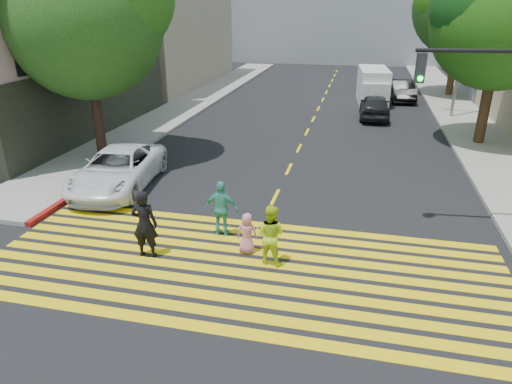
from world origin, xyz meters
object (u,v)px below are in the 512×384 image
(tree_right_near, at_px, (505,12))
(silver_car, at_px, (370,80))
(traffic_signal, at_px, (509,112))
(dark_car_near, at_px, (375,106))
(dark_car_parked, at_px, (402,90))
(white_sedan, at_px, (118,169))
(pedestrian_woman, at_px, (270,235))
(white_van, at_px, (373,87))
(pedestrian_extra, at_px, (222,209))
(pedestrian_man, at_px, (145,224))
(tree_right_far, at_px, (464,1))
(tree_left, at_px, (86,11))
(pedestrian_child, at_px, (247,233))

(tree_right_near, xyz_separation_m, silver_car, (-5.18, 14.93, -5.31))
(silver_car, relative_size, traffic_signal, 0.79)
(dark_car_near, xyz_separation_m, dark_car_parked, (1.90, 5.95, -0.01))
(tree_right_near, xyz_separation_m, white_sedan, (-14.17, -8.94, -5.23))
(pedestrian_woman, relative_size, dark_car_parked, 0.38)
(tree_right_near, bearing_deg, white_van, 119.16)
(pedestrian_woman, height_order, dark_car_parked, pedestrian_woman)
(dark_car_near, height_order, white_van, white_van)
(pedestrian_extra, height_order, traffic_signal, traffic_signal)
(dark_car_near, distance_m, dark_car_parked, 6.25)
(pedestrian_extra, relative_size, silver_car, 0.38)
(tree_right_near, height_order, traffic_signal, tree_right_near)
(dark_car_parked, bearing_deg, tree_right_near, -78.03)
(dark_car_parked, relative_size, traffic_signal, 0.77)
(pedestrian_man, bearing_deg, white_van, -110.32)
(silver_car, bearing_deg, tree_right_far, 163.63)
(white_sedan, distance_m, traffic_signal, 12.73)
(dark_car_parked, distance_m, white_van, 2.46)
(white_sedan, bearing_deg, pedestrian_man, -60.44)
(white_van, bearing_deg, dark_car_near, -93.65)
(dark_car_parked, bearing_deg, tree_right_far, 29.59)
(tree_left, xyz_separation_m, white_van, (11.47, 14.96, -4.97))
(dark_car_near, bearing_deg, tree_right_near, 136.88)
(tree_left, xyz_separation_m, tree_right_far, (17.02, 18.71, 0.42))
(pedestrian_woman, height_order, pedestrian_extra, pedestrian_extra)
(pedestrian_child, distance_m, dark_car_parked, 23.54)
(tree_left, xyz_separation_m, dark_car_near, (11.57, 10.39, -5.33))
(pedestrian_woman, distance_m, dark_car_near, 17.56)
(tree_right_far, xyz_separation_m, silver_car, (-5.70, 2.16, -5.82))
(silver_car, bearing_deg, pedestrian_child, 87.64)
(tree_left, height_order, tree_right_near, tree_left)
(white_sedan, distance_m, silver_car, 25.51)
(pedestrian_extra, relative_size, dark_car_parked, 0.39)
(pedestrian_extra, bearing_deg, tree_left, -39.06)
(pedestrian_extra, bearing_deg, dark_car_near, -105.52)
(pedestrian_child, height_order, dark_car_parked, dark_car_parked)
(pedestrian_extra, bearing_deg, pedestrian_man, 44.09)
(tree_right_far, distance_m, dark_car_parked, 7.17)
(pedestrian_woman, xyz_separation_m, traffic_signal, (5.93, 3.32, 2.76))
(dark_car_parked, bearing_deg, traffic_signal, -90.71)
(dark_car_near, height_order, silver_car, dark_car_near)
(white_van, bearing_deg, tree_left, -132.41)
(tree_right_near, distance_m, dark_car_parked, 12.03)
(pedestrian_man, xyz_separation_m, white_sedan, (-3.18, 4.34, -0.23))
(tree_left, relative_size, traffic_signal, 1.62)
(pedestrian_woman, bearing_deg, pedestrian_man, 17.74)
(silver_car, xyz_separation_m, dark_car_parked, (2.15, -4.54, 0.07))
(pedestrian_child, distance_m, pedestrian_extra, 1.28)
(tree_left, bearing_deg, tree_right_far, 47.72)
(tree_right_near, distance_m, traffic_signal, 10.02)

